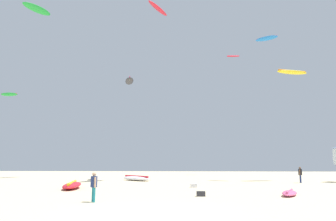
{
  "coord_description": "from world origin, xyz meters",
  "views": [
    {
      "loc": [
        1.75,
        -14.76,
        2.2
      ],
      "look_at": [
        0.0,
        19.13,
        7.52
      ],
      "focal_mm": 34.88,
      "sensor_mm": 36.0,
      "label": 1
    }
  ],
  "objects_px": {
    "kite_grounded_near": "(72,185)",
    "kite_aloft_1": "(9,94)",
    "kite_grounded_far": "(290,193)",
    "kite_aloft_3": "(267,38)",
    "kite_aloft_6": "(37,9)",
    "kite_aloft_2": "(292,72)",
    "cooler_box": "(194,186)",
    "person_foreground": "(94,185)",
    "kite_aloft_7": "(129,81)",
    "kite_grounded_mid": "(136,178)",
    "person_midground": "(300,174)",
    "kite_aloft_9": "(158,8)",
    "gear_bag": "(201,194)",
    "kite_aloft_4": "(233,56)"
  },
  "relations": [
    {
      "from": "kite_grounded_near",
      "to": "kite_aloft_1",
      "type": "distance_m",
      "value": 20.36
    },
    {
      "from": "kite_grounded_far",
      "to": "kite_aloft_1",
      "type": "relative_size",
      "value": 1.45
    },
    {
      "from": "kite_aloft_3",
      "to": "kite_aloft_6",
      "type": "xyz_separation_m",
      "value": [
        -27.83,
        -2.5,
        3.31
      ]
    },
    {
      "from": "kite_aloft_2",
      "to": "kite_aloft_6",
      "type": "bearing_deg",
      "value": -175.49
    },
    {
      "from": "cooler_box",
      "to": "kite_aloft_6",
      "type": "relative_size",
      "value": 0.14
    },
    {
      "from": "person_foreground",
      "to": "kite_grounded_near",
      "type": "distance_m",
      "value": 9.66
    },
    {
      "from": "kite_aloft_1",
      "to": "kite_aloft_7",
      "type": "bearing_deg",
      "value": 2.95
    },
    {
      "from": "kite_grounded_near",
      "to": "kite_grounded_mid",
      "type": "relative_size",
      "value": 1.12
    },
    {
      "from": "kite_aloft_7",
      "to": "person_foreground",
      "type": "bearing_deg",
      "value": -84.96
    },
    {
      "from": "person_foreground",
      "to": "person_midground",
      "type": "bearing_deg",
      "value": 13.5
    },
    {
      "from": "person_midground",
      "to": "cooler_box",
      "type": "height_order",
      "value": "person_midground"
    },
    {
      "from": "person_midground",
      "to": "kite_grounded_near",
      "type": "height_order",
      "value": "person_midground"
    },
    {
      "from": "kite_grounded_mid",
      "to": "kite_aloft_1",
      "type": "xyz_separation_m",
      "value": [
        -16.29,
        0.51,
        10.25
      ]
    },
    {
      "from": "kite_grounded_mid",
      "to": "kite_aloft_3",
      "type": "xyz_separation_m",
      "value": [
        15.78,
        0.16,
        16.82
      ]
    },
    {
      "from": "kite_grounded_far",
      "to": "person_foreground",
      "type": "bearing_deg",
      "value": -161.19
    },
    {
      "from": "person_midground",
      "to": "cooler_box",
      "type": "distance_m",
      "value": 13.08
    },
    {
      "from": "kite_grounded_near",
      "to": "kite_grounded_mid",
      "type": "distance_m",
      "value": 12.17
    },
    {
      "from": "person_midground",
      "to": "kite_aloft_2",
      "type": "height_order",
      "value": "kite_aloft_2"
    },
    {
      "from": "person_midground",
      "to": "kite_grounded_near",
      "type": "distance_m",
      "value": 22.84
    },
    {
      "from": "person_foreground",
      "to": "kite_grounded_near",
      "type": "height_order",
      "value": "person_foreground"
    },
    {
      "from": "kite_grounded_far",
      "to": "kite_aloft_9",
      "type": "bearing_deg",
      "value": 124.12
    },
    {
      "from": "kite_aloft_3",
      "to": "kite_aloft_9",
      "type": "xyz_separation_m",
      "value": [
        -13.2,
        -1.83,
        3.34
      ]
    },
    {
      "from": "gear_bag",
      "to": "person_foreground",
      "type": "bearing_deg",
      "value": -150.93
    },
    {
      "from": "cooler_box",
      "to": "gear_bag",
      "type": "xyz_separation_m",
      "value": [
        0.28,
        -7.1,
        0.0
      ]
    },
    {
      "from": "kite_aloft_2",
      "to": "kite_aloft_4",
      "type": "bearing_deg",
      "value": 104.73
    },
    {
      "from": "kite_grounded_mid",
      "to": "kite_grounded_far",
      "type": "distance_m",
      "value": 20.5
    },
    {
      "from": "person_foreground",
      "to": "gear_bag",
      "type": "bearing_deg",
      "value": -2.5
    },
    {
      "from": "kite_grounded_near",
      "to": "kite_aloft_7",
      "type": "xyz_separation_m",
      "value": [
        2.32,
        12.92,
        11.95
      ]
    },
    {
      "from": "person_midground",
      "to": "kite_grounded_near",
      "type": "bearing_deg",
      "value": 50.82
    },
    {
      "from": "cooler_box",
      "to": "person_midground",
      "type": "bearing_deg",
      "value": 30.38
    },
    {
      "from": "kite_aloft_3",
      "to": "kite_aloft_9",
      "type": "height_order",
      "value": "kite_aloft_9"
    },
    {
      "from": "kite_aloft_4",
      "to": "kite_aloft_9",
      "type": "relative_size",
      "value": 0.51
    },
    {
      "from": "cooler_box",
      "to": "kite_aloft_6",
      "type": "height_order",
      "value": "kite_aloft_6"
    },
    {
      "from": "kite_aloft_2",
      "to": "kite_grounded_far",
      "type": "bearing_deg",
      "value": -110.46
    },
    {
      "from": "person_midground",
      "to": "cooler_box",
      "type": "relative_size",
      "value": 2.94
    },
    {
      "from": "kite_aloft_6",
      "to": "kite_aloft_2",
      "type": "bearing_deg",
      "value": 4.51
    },
    {
      "from": "person_midground",
      "to": "kite_aloft_4",
      "type": "height_order",
      "value": "kite_aloft_4"
    },
    {
      "from": "person_foreground",
      "to": "kite_aloft_9",
      "type": "xyz_separation_m",
      "value": [
        1.93,
        18.63,
        19.49
      ]
    },
    {
      "from": "kite_grounded_far",
      "to": "kite_aloft_7",
      "type": "bearing_deg",
      "value": 128.02
    },
    {
      "from": "gear_bag",
      "to": "kite_aloft_7",
      "type": "height_order",
      "value": "kite_aloft_7"
    },
    {
      "from": "gear_bag",
      "to": "kite_aloft_2",
      "type": "height_order",
      "value": "kite_aloft_2"
    },
    {
      "from": "kite_aloft_3",
      "to": "kite_aloft_9",
      "type": "distance_m",
      "value": 13.74
    },
    {
      "from": "person_foreground",
      "to": "kite_aloft_2",
      "type": "height_order",
      "value": "kite_aloft_2"
    },
    {
      "from": "kite_aloft_2",
      "to": "kite_aloft_4",
      "type": "relative_size",
      "value": 1.82
    },
    {
      "from": "kite_aloft_6",
      "to": "kite_grounded_far",
      "type": "bearing_deg",
      "value": -29.59
    },
    {
      "from": "person_midground",
      "to": "kite_aloft_7",
      "type": "height_order",
      "value": "kite_aloft_7"
    },
    {
      "from": "cooler_box",
      "to": "kite_grounded_far",
      "type": "bearing_deg",
      "value": -46.63
    },
    {
      "from": "person_foreground",
      "to": "person_midground",
      "type": "relative_size",
      "value": 0.98
    },
    {
      "from": "person_midground",
      "to": "kite_aloft_3",
      "type": "xyz_separation_m",
      "value": [
        -1.88,
        3.4,
        16.14
      ]
    },
    {
      "from": "kite_grounded_near",
      "to": "kite_aloft_4",
      "type": "distance_m",
      "value": 39.03
    }
  ]
}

